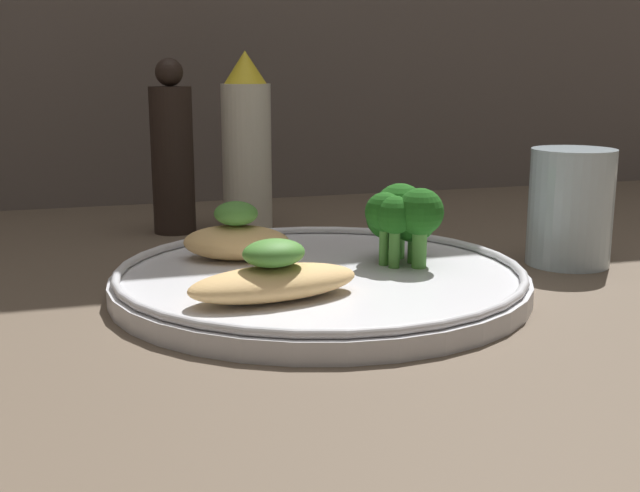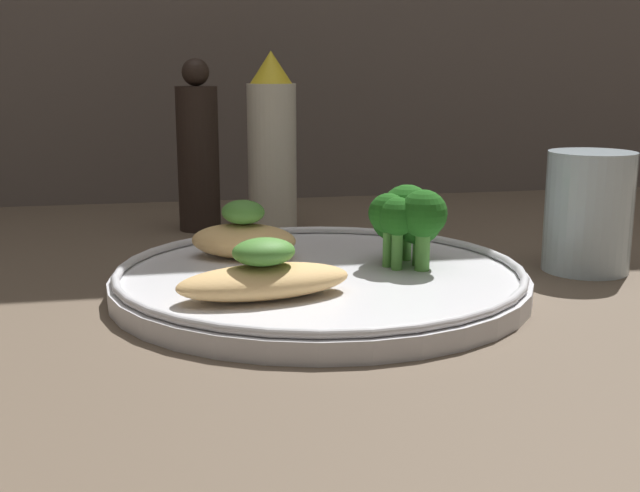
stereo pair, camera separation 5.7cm
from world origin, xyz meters
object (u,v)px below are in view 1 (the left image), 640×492
Objects in this scene: plate at (320,279)px; broccoli_bunch at (402,215)px; sauce_bottle at (242,145)px; pepper_grinder at (172,154)px; drinking_glass at (570,207)px.

broccoli_bunch is (6.77, 1.26, 4.06)cm from plate.
sauce_bottle reaches higher than plate.
pepper_grinder is (-14.04, 23.47, 2.58)cm from broccoli_bunch.
drinking_glass reaches higher than broccoli_bunch.
plate is 26.61cm from pepper_grinder.
broccoli_bunch is 24.78cm from sauce_bottle.
pepper_grinder is (-6.79, 0.00, -0.69)cm from sauce_bottle.
sauce_bottle reaches higher than drinking_glass.
sauce_bottle reaches higher than pepper_grinder.
pepper_grinder is 36.95cm from drinking_glass.
sauce_bottle is 6.83cm from pepper_grinder.
sauce_bottle is at bearing 107.17° from broccoli_bunch.
pepper_grinder is at bearing 106.40° from plate.
plate is 4.23× the size of broccoli_bunch.
sauce_bottle is 1.04× the size of pepper_grinder.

